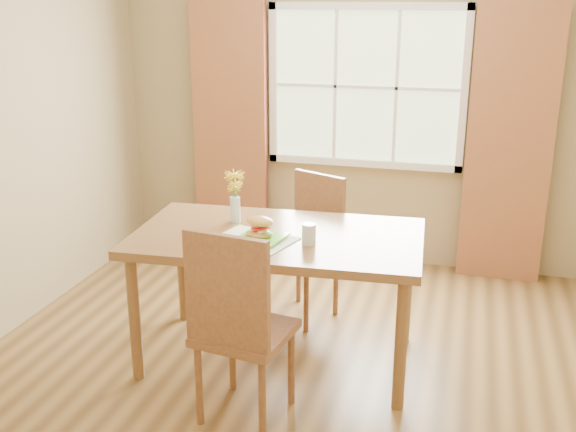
# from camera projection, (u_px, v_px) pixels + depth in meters

# --- Properties ---
(room) EXTENTS (4.24, 3.84, 2.74)m
(room) POSITION_uv_depth(u_px,v_px,m) (312.00, 155.00, 3.80)
(room) COLOR brown
(room) RESTS_ON ground
(window) EXTENTS (1.62, 0.06, 1.32)m
(window) POSITION_uv_depth(u_px,v_px,m) (366.00, 87.00, 5.47)
(window) COLOR #B8CF9D
(window) RESTS_ON room
(curtain_left) EXTENTS (0.65, 0.08, 2.20)m
(curtain_left) POSITION_uv_depth(u_px,v_px,m) (230.00, 131.00, 5.80)
(curtain_left) COLOR maroon
(curtain_left) RESTS_ON room
(curtain_right) EXTENTS (0.65, 0.08, 2.20)m
(curtain_right) POSITION_uv_depth(u_px,v_px,m) (509.00, 146.00, 5.22)
(curtain_right) COLOR maroon
(curtain_right) RESTS_ON room
(dining_table) EXTENTS (1.78, 1.07, 0.84)m
(dining_table) POSITION_uv_depth(u_px,v_px,m) (278.00, 247.00, 4.08)
(dining_table) COLOR brown
(dining_table) RESTS_ON room
(chair_near) EXTENTS (0.52, 0.52, 1.11)m
(chair_near) POSITION_uv_depth(u_px,v_px,m) (236.00, 321.00, 3.47)
(chair_near) COLOR brown
(chair_near) RESTS_ON room
(chair_far) EXTENTS (0.56, 0.56, 1.02)m
(chair_far) POSITION_uv_depth(u_px,v_px,m) (310.00, 240.00, 4.77)
(chair_far) COLOR brown
(chair_far) RESTS_ON room
(placemat) EXTENTS (0.52, 0.44, 0.01)m
(placemat) POSITION_uv_depth(u_px,v_px,m) (254.00, 239.00, 3.95)
(placemat) COLOR beige
(placemat) RESTS_ON dining_table
(plate) EXTENTS (0.29, 0.29, 0.01)m
(plate) POSITION_uv_depth(u_px,v_px,m) (262.00, 238.00, 3.94)
(plate) COLOR #61C731
(plate) RESTS_ON placemat
(croissant_sandwich) EXTENTS (0.19, 0.14, 0.13)m
(croissant_sandwich) POSITION_uv_depth(u_px,v_px,m) (260.00, 227.00, 3.92)
(croissant_sandwich) COLOR #F7BE54
(croissant_sandwich) RESTS_ON plate
(water_glass) EXTENTS (0.08, 0.08, 0.12)m
(water_glass) POSITION_uv_depth(u_px,v_px,m) (309.00, 235.00, 3.86)
(water_glass) COLOR silver
(water_glass) RESTS_ON dining_table
(flower_vase) EXTENTS (0.13, 0.13, 0.33)m
(flower_vase) POSITION_uv_depth(u_px,v_px,m) (235.00, 191.00, 4.21)
(flower_vase) COLOR silver
(flower_vase) RESTS_ON dining_table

